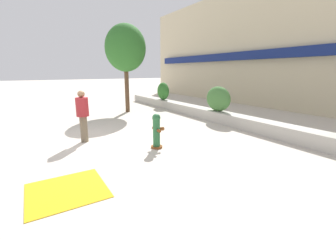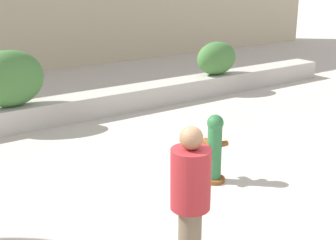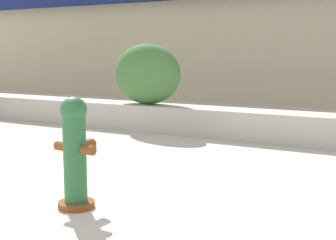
{
  "view_description": "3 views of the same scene",
  "coord_description": "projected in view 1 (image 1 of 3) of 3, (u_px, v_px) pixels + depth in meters",
  "views": [
    {
      "loc": [
        7.5,
        -1.46,
        2.34
      ],
      "look_at": [
        0.9,
        2.63,
        0.64
      ],
      "focal_mm": 24.0,
      "sensor_mm": 36.0,
      "label": 1
    },
    {
      "loc": [
        -2.74,
        -3.31,
        3.12
      ],
      "look_at": [
        2.04,
        3.54,
        0.46
      ],
      "focal_mm": 50.0,
      "sensor_mm": 36.0,
      "label": 2
    },
    {
      "loc": [
        4.52,
        -1.66,
        1.5
      ],
      "look_at": [
        2.03,
        2.91,
        0.73
      ],
      "focal_mm": 50.0,
      "sensor_mm": 36.0,
      "label": 3
    }
  ],
  "objects": [
    {
      "name": "planter_wall_low",
      "position": [
        219.0,
        117.0,
        10.52
      ],
      "size": [
        18.0,
        0.7,
        0.5
      ],
      "primitive_type": "cube",
      "color": "#B7B2A8",
      "rests_on": "ground"
    },
    {
      "name": "hedge_bush_1",
      "position": [
        218.0,
        99.0,
        10.42
      ],
      "size": [
        1.39,
        0.7,
        1.15
      ],
      "primitive_type": "ellipsoid",
      "color": "#427538",
      "rests_on": "planter_wall_low"
    },
    {
      "name": "street_tree",
      "position": [
        125.0,
        48.0,
        12.42
      ],
      "size": [
        2.46,
        2.21,
        4.88
      ],
      "color": "brown",
      "rests_on": "ground"
    },
    {
      "name": "tactile_warning_pad",
      "position": [
        67.0,
        190.0,
        4.49
      ],
      "size": [
        1.46,
        1.46,
        0.01
      ],
      "primitive_type": "cube",
      "color": "gold",
      "rests_on": "ground"
    },
    {
      "name": "ground_plane",
      "position": [
        87.0,
        143.0,
        7.48
      ],
      "size": [
        120.0,
        120.0,
        0.0
      ],
      "primitive_type": "plane",
      "color": "beige"
    },
    {
      "name": "hedge_bush_0",
      "position": [
        163.0,
        91.0,
        14.6
      ],
      "size": [
        1.1,
        0.61,
        1.11
      ],
      "primitive_type": "ellipsoid",
      "color": "#2D6B28",
      "rests_on": "planter_wall_low"
    },
    {
      "name": "building_facade",
      "position": [
        299.0,
        42.0,
        12.8
      ],
      "size": [
        30.0,
        1.36,
        8.0
      ],
      "color": "beige",
      "rests_on": "ground"
    },
    {
      "name": "fire_hydrant",
      "position": [
        157.0,
        131.0,
        6.89
      ],
      "size": [
        0.48,
        0.44,
        1.08
      ],
      "color": "brown",
      "rests_on": "ground"
    },
    {
      "name": "pedestrian",
      "position": [
        83.0,
        113.0,
        7.4
      ],
      "size": [
        0.5,
        0.5,
        1.73
      ],
      "color": "brown",
      "rests_on": "ground"
    }
  ]
}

